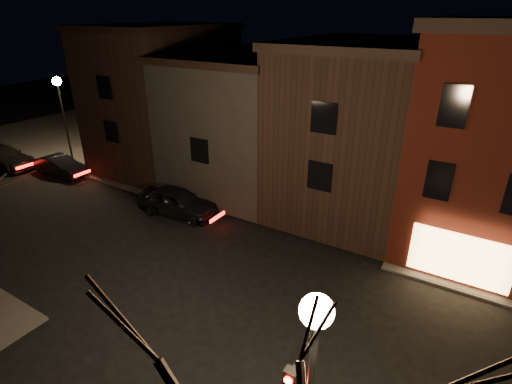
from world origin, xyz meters
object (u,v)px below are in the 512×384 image
street_lamp_near (313,360)px  street_lamp_far (60,97)px  parked_car_a (178,202)px  parked_car_c (3,157)px  parked_car_b (60,166)px

street_lamp_near → street_lamp_far: size_ratio=1.00×
parked_car_a → street_lamp_near: bearing=-134.3°
parked_car_c → parked_car_b: bearing=-79.7°
parked_car_a → parked_car_c: (-16.44, -1.02, -0.02)m
street_lamp_near → parked_car_b: bearing=156.5°
street_lamp_near → parked_car_c: bearing=162.5°
street_lamp_near → parked_car_a: 17.00m
parked_car_b → street_lamp_far: bearing=28.5°
street_lamp_near → parked_car_a: (-12.82, 10.27, -4.37)m
street_lamp_near → parked_car_b: (-24.17, 10.50, -4.49)m
street_lamp_far → parked_car_b: size_ratio=1.54×
parked_car_a → parked_car_b: 11.34m
street_lamp_near → street_lamp_far: same height
parked_car_a → parked_car_c: size_ratio=0.88×
parked_car_a → parked_car_b: size_ratio=1.13×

